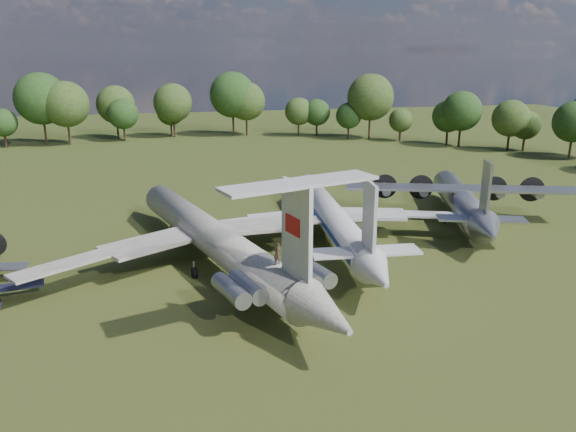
{
  "coord_description": "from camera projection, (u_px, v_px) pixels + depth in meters",
  "views": [
    {
      "loc": [
        -2.47,
        -57.69,
        21.69
      ],
      "look_at": [
        9.92,
        -2.88,
        5.0
      ],
      "focal_mm": 35.0,
      "sensor_mm": 36.0,
      "label": 1
    }
  ],
  "objects": [
    {
      "name": "ground",
      "position": [
        193.0,
        259.0,
        60.63
      ],
      "size": [
        300.0,
        300.0,
        0.0
      ],
      "primitive_type": "plane",
      "color": "#254316",
      "rests_on": "ground"
    },
    {
      "name": "il62_airliner",
      "position": [
        213.0,
        244.0,
        57.76
      ],
      "size": [
        51.52,
        59.24,
        4.92
      ],
      "primitive_type": null,
      "rotation": [
        0.0,
        0.0,
        0.29
      ],
      "color": "silver",
      "rests_on": "ground"
    },
    {
      "name": "tu104_jet",
      "position": [
        331.0,
        222.0,
        66.06
      ],
      "size": [
        36.91,
        47.16,
        4.47
      ],
      "primitive_type": null,
      "rotation": [
        0.0,
        0.0,
        -0.08
      ],
      "color": "silver",
      "rests_on": "ground"
    },
    {
      "name": "an12_transport",
      "position": [
        461.0,
        205.0,
        73.12
      ],
      "size": [
        38.74,
        41.02,
        4.41
      ],
      "primitive_type": null,
      "rotation": [
        0.0,
        0.0,
        -0.31
      ],
      "color": "#989BA0",
      "rests_on": "ground"
    },
    {
      "name": "person_on_il62",
      "position": [
        277.0,
        254.0,
        45.31
      ],
      "size": [
        0.79,
        0.63,
        1.87
      ],
      "primitive_type": "imported",
      "rotation": [
        0.0,
        0.0,
        3.45
      ],
      "color": "#875E44",
      "rests_on": "il62_airliner"
    }
  ]
}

